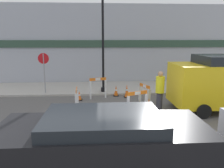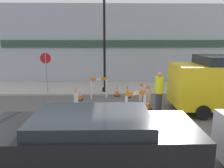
% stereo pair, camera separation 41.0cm
% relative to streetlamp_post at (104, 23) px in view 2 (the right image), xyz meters
% --- Properties ---
extents(ground_plane, '(60.00, 60.00, 0.00)m').
position_rel_streetlamp_post_xyz_m(ground_plane, '(0.93, -5.03, -4.03)').
color(ground_plane, '#565451').
extents(sidewalk_slab, '(18.00, 3.51, 0.11)m').
position_rel_streetlamp_post_xyz_m(sidewalk_slab, '(0.93, 1.22, -3.97)').
color(sidewalk_slab, '#ADA89E').
rests_on(sidewalk_slab, ground_plane).
extents(storefront_facade, '(18.00, 0.22, 5.50)m').
position_rel_streetlamp_post_xyz_m(storefront_facade, '(0.93, 3.04, -1.28)').
color(storefront_facade, '#A3A8B2').
rests_on(storefront_facade, ground_plane).
extents(streetlamp_post, '(0.44, 0.44, 6.19)m').
position_rel_streetlamp_post_xyz_m(streetlamp_post, '(0.00, 0.00, 0.00)').
color(streetlamp_post, black).
rests_on(streetlamp_post, sidewalk_slab).
extents(stop_sign, '(0.60, 0.06, 2.27)m').
position_rel_streetlamp_post_xyz_m(stop_sign, '(-3.32, -0.14, -2.40)').
color(stop_sign, gray).
rests_on(stop_sign, sidewalk_slab).
extents(barricade_0, '(0.90, 0.47, 1.09)m').
position_rel_streetlamp_post_xyz_m(barricade_0, '(1.31, -4.01, -3.43)').
color(barricade_0, white).
rests_on(barricade_0, ground_plane).
extents(barricade_1, '(0.44, 0.89, 0.96)m').
position_rel_streetlamp_post_xyz_m(barricade_1, '(2.00, -2.12, -3.50)').
color(barricade_1, white).
rests_on(barricade_1, ground_plane).
extents(barricade_2, '(0.91, 0.39, 1.13)m').
position_rel_streetlamp_post_xyz_m(barricade_2, '(-0.31, -1.06, -3.42)').
color(barricade_2, white).
rests_on(barricade_2, ground_plane).
extents(barricade_3, '(0.17, 0.76, 1.02)m').
position_rel_streetlamp_post_xyz_m(barricade_3, '(-1.26, -3.00, -3.49)').
color(barricade_3, white).
rests_on(barricade_3, ground_plane).
extents(traffic_cone_0, '(0.30, 0.30, 0.50)m').
position_rel_streetlamp_post_xyz_m(traffic_cone_0, '(-1.29, -1.40, -3.79)').
color(traffic_cone_0, black).
rests_on(traffic_cone_0, ground_plane).
extents(traffic_cone_1, '(0.30, 0.30, 0.74)m').
position_rel_streetlamp_post_xyz_m(traffic_cone_1, '(1.26, -0.98, -3.67)').
color(traffic_cone_1, black).
rests_on(traffic_cone_1, ground_plane).
extents(traffic_cone_2, '(0.30, 0.30, 0.49)m').
position_rel_streetlamp_post_xyz_m(traffic_cone_2, '(2.02, -3.00, -3.80)').
color(traffic_cone_2, black).
rests_on(traffic_cone_2, ground_plane).
extents(traffic_cone_3, '(0.30, 0.30, 0.59)m').
position_rel_streetlamp_post_xyz_m(traffic_cone_3, '(0.70, -0.63, -3.74)').
color(traffic_cone_3, black).
rests_on(traffic_cone_3, ground_plane).
extents(traffic_cone_4, '(0.30, 0.30, 0.60)m').
position_rel_streetlamp_post_xyz_m(traffic_cone_4, '(-0.91, -4.19, -3.74)').
color(traffic_cone_4, black).
rests_on(traffic_cone_4, ground_plane).
extents(person_worker, '(0.48, 0.48, 1.81)m').
position_rel_streetlamp_post_xyz_m(person_worker, '(2.40, -3.38, -3.06)').
color(person_worker, '#33333D').
rests_on(person_worker, ground_plane).
extents(parked_car_1, '(4.51, 1.99, 1.64)m').
position_rel_streetlamp_post_xyz_m(parked_car_1, '(-0.18, -8.13, -3.09)').
color(parked_car_1, black).
rests_on(parked_car_1, ground_plane).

